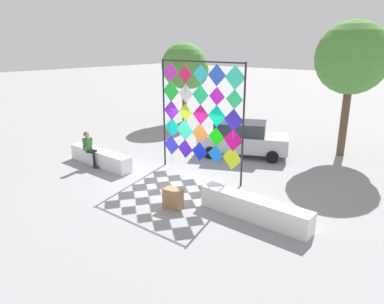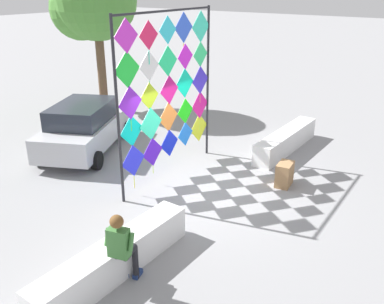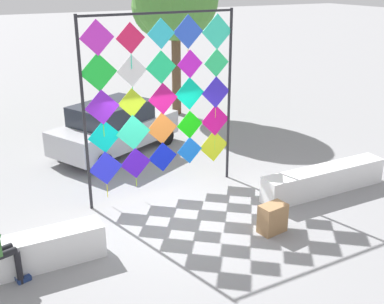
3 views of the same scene
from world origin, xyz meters
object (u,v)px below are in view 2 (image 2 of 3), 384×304
at_px(kite_display_rack, 168,87).
at_px(parked_car, 85,127).
at_px(tree_palm_like, 91,1).
at_px(cardboard_box_large, 285,174).
at_px(seated_vendor, 122,244).

bearing_deg(kite_display_rack, parked_car, 92.67).
bearing_deg(tree_palm_like, cardboard_box_large, -102.84).
bearing_deg(cardboard_box_large, parked_car, 102.66).
bearing_deg(tree_palm_like, kite_display_rack, -117.38).
bearing_deg(cardboard_box_large, kite_display_rack, 113.23).
relative_size(parked_car, cardboard_box_large, 6.92).
distance_m(kite_display_rack, parked_car, 3.67).
bearing_deg(parked_car, cardboard_box_large, -77.34).
distance_m(seated_vendor, tree_palm_like, 11.87).
bearing_deg(cardboard_box_large, tree_palm_like, 77.16).
bearing_deg(parked_car, seated_vendor, -125.42).
distance_m(seated_vendor, cardboard_box_large, 5.34).
height_order(kite_display_rack, parked_car, kite_display_rack).
relative_size(seated_vendor, tree_palm_like, 0.25).
bearing_deg(seated_vendor, parked_car, 54.58).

